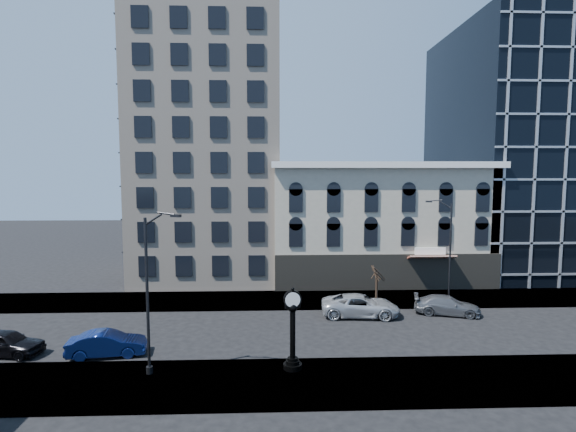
{
  "coord_description": "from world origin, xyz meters",
  "views": [
    {
      "loc": [
        0.68,
        -31.39,
        11.32
      ],
      "look_at": [
        2.0,
        4.0,
        8.0
      ],
      "focal_mm": 28.0,
      "sensor_mm": 36.0,
      "label": 1
    }
  ],
  "objects_px": {
    "street_clock": "(293,332)",
    "car_near_b": "(107,344)",
    "car_near_a": "(6,343)",
    "street_lamp_near": "(157,250)"
  },
  "relations": [
    {
      "from": "street_lamp_near",
      "to": "car_near_a",
      "type": "relative_size",
      "value": 2.01
    },
    {
      "from": "street_clock",
      "to": "car_near_a",
      "type": "relative_size",
      "value": 1.03
    },
    {
      "from": "street_clock",
      "to": "car_near_a",
      "type": "height_order",
      "value": "street_clock"
    },
    {
      "from": "street_lamp_near",
      "to": "car_near_b",
      "type": "bearing_deg",
      "value": 161.22
    },
    {
      "from": "car_near_b",
      "to": "car_near_a",
      "type": "bearing_deg",
      "value": 78.07
    },
    {
      "from": "street_clock",
      "to": "car_near_b",
      "type": "xyz_separation_m",
      "value": [
        -11.47,
        2.54,
        -1.51
      ]
    },
    {
      "from": "car_near_a",
      "to": "car_near_b",
      "type": "xyz_separation_m",
      "value": [
        6.39,
        -0.36,
        -0.02
      ]
    },
    {
      "from": "car_near_a",
      "to": "car_near_b",
      "type": "bearing_deg",
      "value": -85.01
    },
    {
      "from": "street_clock",
      "to": "car_near_b",
      "type": "bearing_deg",
      "value": 159.41
    },
    {
      "from": "street_clock",
      "to": "car_near_a",
      "type": "xyz_separation_m",
      "value": [
        -17.86,
        2.9,
        -1.49
      ]
    }
  ]
}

